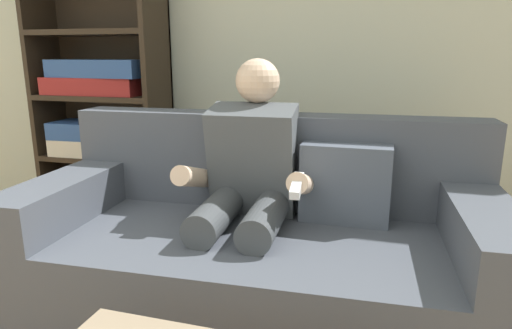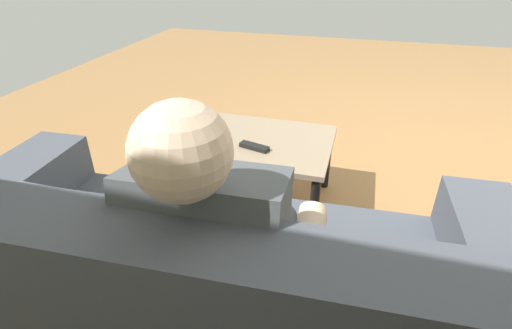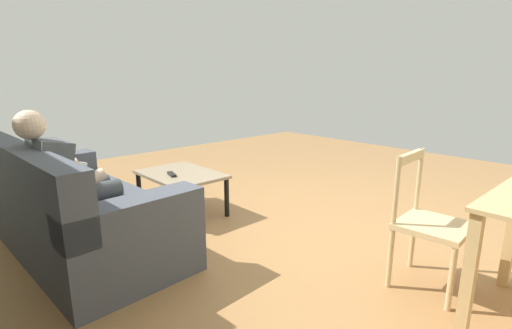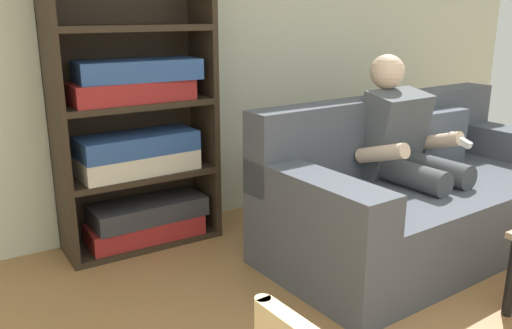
% 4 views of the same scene
% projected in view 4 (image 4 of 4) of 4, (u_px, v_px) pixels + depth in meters
% --- Properties ---
extents(wall_back, '(6.73, 0.12, 2.57)m').
position_uv_depth(wall_back, '(168.00, 32.00, 3.44)').
color(wall_back, beige).
rests_on(wall_back, ground_plane).
extents(couch, '(2.08, 1.05, 0.90)m').
position_uv_depth(couch, '(418.00, 195.00, 3.30)').
color(couch, '#474C56').
rests_on(couch, ground_plane).
extents(person_lounging, '(0.61, 0.87, 1.17)m').
position_uv_depth(person_lounging, '(408.00, 151.00, 3.22)').
color(person_lounging, '#4C5156').
rests_on(person_lounging, ground_plane).
extents(bookshelf, '(0.94, 0.36, 1.78)m').
position_uv_depth(bookshelf, '(136.00, 130.00, 3.22)').
color(bookshelf, '#2D2319').
rests_on(bookshelf, ground_plane).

